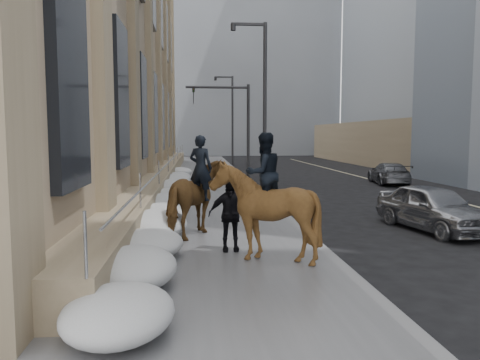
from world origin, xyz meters
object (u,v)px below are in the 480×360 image
(mounted_horse_left, at_px, (198,196))
(car_silver, at_px, (433,208))
(mounted_horse_right, at_px, (264,207))
(pedestrian, at_px, (230,215))
(car_grey, at_px, (389,173))

(mounted_horse_left, relative_size, car_silver, 0.67)
(mounted_horse_right, xyz_separation_m, car_silver, (5.43, 3.20, -0.60))
(mounted_horse_right, height_order, car_silver, mounted_horse_right)
(pedestrian, distance_m, car_grey, 18.11)
(car_silver, distance_m, car_grey, 13.33)
(mounted_horse_right, bearing_deg, car_grey, -144.77)
(mounted_horse_left, distance_m, car_grey, 17.25)
(mounted_horse_left, height_order, car_grey, mounted_horse_left)
(mounted_horse_right, distance_m, car_silver, 6.33)
(car_grey, bearing_deg, mounted_horse_right, 67.87)
(car_silver, height_order, car_grey, car_silver)
(pedestrian, bearing_deg, car_grey, 55.72)
(pedestrian, distance_m, car_silver, 6.52)
(car_silver, bearing_deg, mounted_horse_right, -160.21)
(mounted_horse_left, distance_m, car_silver, 6.87)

